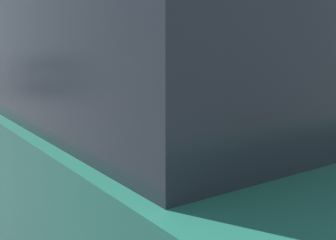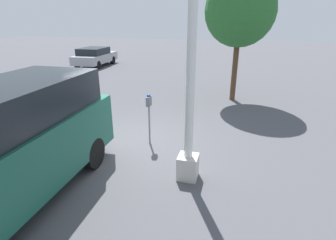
% 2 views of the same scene
% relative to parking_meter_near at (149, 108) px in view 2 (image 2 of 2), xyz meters
% --- Properties ---
extents(ground_plane, '(80.00, 80.00, 0.00)m').
position_rel_parking_meter_near_xyz_m(ground_plane, '(0.10, -0.41, -1.09)').
color(ground_plane, '#4C4C51').
extents(parking_meter_near, '(0.20, 0.11, 1.48)m').
position_rel_parking_meter_near_xyz_m(parking_meter_near, '(0.00, 0.00, 0.00)').
color(parking_meter_near, gray).
rests_on(parking_meter_near, ground).
extents(lamp_post, '(0.44, 0.44, 6.81)m').
position_rel_parking_meter_near_xyz_m(lamp_post, '(1.44, 1.40, 1.42)').
color(lamp_post, beige).
rests_on(lamp_post, ground).
extents(parked_van, '(4.82, 1.98, 2.31)m').
position_rel_parking_meter_near_xyz_m(parked_van, '(3.05, -1.67, 0.15)').
color(parked_van, '#195142').
rests_on(parked_van, ground).
extents(car_distant, '(4.15, 1.98, 1.37)m').
position_rel_parking_meter_near_xyz_m(car_distant, '(-11.50, -8.30, -0.36)').
color(car_distant, '#9E9EA3').
rests_on(car_distant, ground).
extents(street_tree, '(2.83, 2.83, 5.09)m').
position_rel_parking_meter_near_xyz_m(street_tree, '(-5.16, 2.12, 2.57)').
color(street_tree, '#513823').
rests_on(street_tree, ground).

